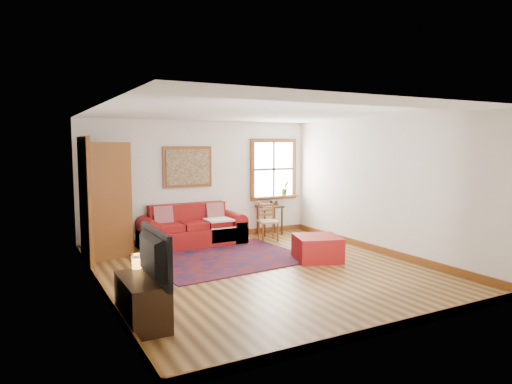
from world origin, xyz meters
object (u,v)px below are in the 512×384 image
red_leather_sofa (192,232)px  media_cabinet (142,301)px  red_ottoman (317,248)px  side_table (270,211)px  ladder_back_chair (268,220)px

red_leather_sofa → media_cabinet: red_leather_sofa is taller
red_leather_sofa → red_ottoman: size_ratio=2.78×
side_table → red_leather_sofa: bearing=-174.8°
red_leather_sofa → ladder_back_chair: ladder_back_chair is taller
side_table → media_cabinet: 5.35m
red_ottoman → side_table: bearing=98.7°
red_ottoman → ladder_back_chair: 1.86m
side_table → media_cabinet: (-3.81, -3.75, -0.27)m
red_ottoman → red_leather_sofa: bearing=142.7°
red_leather_sofa → side_table: size_ratio=3.18×
side_table → ladder_back_chair: bearing=-124.0°
red_ottoman → media_cabinet: size_ratio=0.79×
side_table → media_cabinet: side_table is taller
red_leather_sofa → ladder_back_chair: size_ratio=2.54×
ladder_back_chair → side_table: bearing=56.0°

